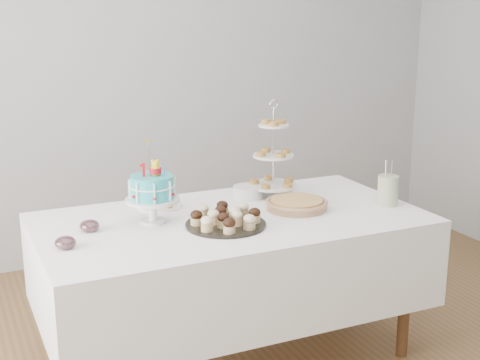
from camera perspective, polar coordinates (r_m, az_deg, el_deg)
name	(u,v)px	position (r m, az deg, el deg)	size (l,w,h in m)	color
walls	(259,110)	(2.95, 1.60, 5.97)	(5.04, 4.04, 2.70)	#A2A5A8
table	(232,259)	(3.43, -0.72, -6.79)	(1.92, 1.02, 0.77)	white
birthday_cake	(153,201)	(3.26, -7.47, -1.79)	(0.26, 0.26, 0.41)	white
cupcake_tray	(226,217)	(3.20, -1.23, -3.21)	(0.39, 0.39, 0.09)	black
pie	(297,204)	(3.48, 4.85, -2.03)	(0.33, 0.33, 0.05)	tan
tiered_stand	(273,156)	(3.68, 2.86, 2.05)	(0.28, 0.28, 0.54)	silver
plate_stack	(248,192)	(3.68, 0.70, -1.03)	(0.17, 0.17, 0.06)	white
pastry_plate	(160,204)	(3.54, -6.87, -2.05)	(0.24, 0.24, 0.04)	white
jam_bowl_a	(65,243)	(3.01, -14.68, -5.21)	(0.09, 0.09, 0.06)	silver
jam_bowl_b	(90,226)	(3.21, -12.72, -3.85)	(0.09, 0.09, 0.06)	silver
utensil_pitcher	(388,189)	(3.62, 12.51, -0.76)	(0.12, 0.11, 0.24)	beige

